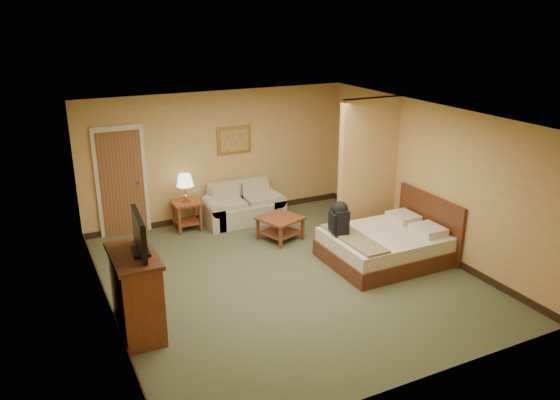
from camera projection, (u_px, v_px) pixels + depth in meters
floor at (286, 276)px, 8.80m from camera, size 6.00×6.00×0.00m
ceiling at (287, 116)px, 7.95m from camera, size 6.00×6.00×0.00m
back_wall at (219, 156)px, 10.92m from camera, size 5.50×0.02×2.60m
left_wall at (102, 231)px, 7.23m from camera, size 0.02×6.00×2.60m
right_wall at (427, 178)px, 9.52m from camera, size 0.02×6.00×2.60m
partition at (368, 169)px, 10.05m from camera, size 1.20×0.15×2.60m
door at (122, 182)px, 10.16m from camera, size 0.94×0.16×2.10m
baseboard at (222, 214)px, 11.32m from camera, size 5.50×0.02×0.12m
loveseat at (243, 209)px, 11.03m from camera, size 1.59×0.74×0.80m
side_table at (187, 211)px, 10.58m from camera, size 0.52×0.52×0.58m
table_lamp at (185, 181)px, 10.38m from camera, size 0.33×0.33×0.54m
coffee_table at (280, 224)px, 10.12m from camera, size 0.89×0.89×0.45m
wall_picture at (234, 140)px, 10.93m from camera, size 0.72×0.04×0.56m
dresser at (137, 294)px, 7.09m from camera, size 0.56×1.07×1.14m
tv at (139, 235)px, 6.87m from camera, size 0.24×0.85×0.52m
bed at (387, 245)px, 9.29m from camera, size 1.94×1.62×1.05m
backpack at (340, 217)px, 9.04m from camera, size 0.28×0.37×0.58m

